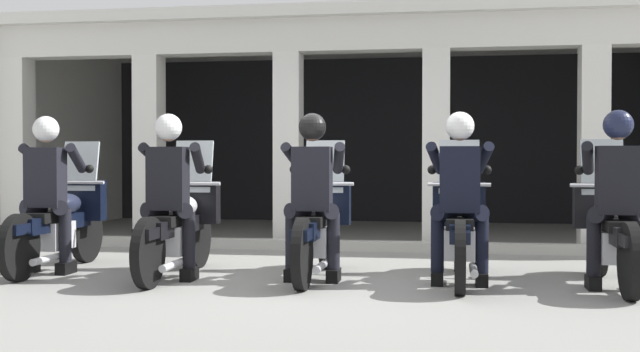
# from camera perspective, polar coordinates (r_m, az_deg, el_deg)

# --- Properties ---
(ground_plane) EXTENTS (80.00, 80.00, 0.00)m
(ground_plane) POSITION_cam_1_polar(r_m,az_deg,el_deg) (10.79, 2.52, -4.91)
(ground_plane) COLOR gray
(station_building) EXTENTS (10.91, 4.84, 3.17)m
(station_building) POSITION_cam_1_polar(r_m,az_deg,el_deg) (12.91, 4.19, 5.13)
(station_building) COLOR black
(station_building) RESTS_ON ground
(kerb_strip) EXTENTS (10.41, 0.24, 0.12)m
(kerb_strip) POSITION_cam_1_polar(r_m,az_deg,el_deg) (10.05, 2.64, -5.02)
(kerb_strip) COLOR #B7B5AD
(kerb_strip) RESTS_ON ground
(motorcycle_far_left) EXTENTS (0.62, 2.04, 1.35)m
(motorcycle_far_left) POSITION_cam_1_polar(r_m,az_deg,el_deg) (8.72, -18.09, -3.13)
(motorcycle_far_left) COLOR black
(motorcycle_far_left) RESTS_ON ground
(police_officer_far_left) EXTENTS (0.63, 0.61, 1.58)m
(police_officer_far_left) POSITION_cam_1_polar(r_m,az_deg,el_deg) (8.44, -19.00, -0.30)
(police_officer_far_left) COLOR black
(police_officer_far_left) RESTS_ON ground
(motorcycle_left) EXTENTS (0.62, 2.04, 1.35)m
(motorcycle_left) POSITION_cam_1_polar(r_m,az_deg,el_deg) (7.98, -10.05, -3.49)
(motorcycle_left) COLOR black
(motorcycle_left) RESTS_ON ground
(police_officer_left) EXTENTS (0.63, 0.61, 1.58)m
(police_officer_left) POSITION_cam_1_polar(r_m,az_deg,el_deg) (7.69, -10.78, -0.40)
(police_officer_left) COLOR black
(police_officer_left) RESTS_ON ground
(motorcycle_center) EXTENTS (0.62, 2.04, 1.35)m
(motorcycle_center) POSITION_cam_1_polar(r_m,az_deg,el_deg) (7.77, -0.16, -3.60)
(motorcycle_center) COLOR black
(motorcycle_center) RESTS_ON ground
(police_officer_center) EXTENTS (0.63, 0.61, 1.58)m
(police_officer_center) POSITION_cam_1_polar(r_m,az_deg,el_deg) (7.47, -0.53, -0.43)
(police_officer_center) COLOR black
(police_officer_center) RESTS_ON ground
(motorcycle_right) EXTENTS (0.62, 2.04, 1.35)m
(motorcycle_right) POSITION_cam_1_polar(r_m,az_deg,el_deg) (7.65, 9.98, -3.69)
(motorcycle_right) COLOR black
(motorcycle_right) RESTS_ON ground
(police_officer_right) EXTENTS (0.63, 0.61, 1.58)m
(police_officer_right) POSITION_cam_1_polar(r_m,az_deg,el_deg) (7.34, 10.00, -0.48)
(police_officer_right) COLOR black
(police_officer_right) RESTS_ON ground
(motorcycle_far_right) EXTENTS (0.62, 2.04, 1.35)m
(motorcycle_far_right) POSITION_cam_1_polar(r_m,az_deg,el_deg) (7.75, 20.15, -3.69)
(motorcycle_far_right) COLOR black
(motorcycle_far_right) RESTS_ON ground
(police_officer_far_right) EXTENTS (0.63, 0.61, 1.58)m
(police_officer_far_right) POSITION_cam_1_polar(r_m,az_deg,el_deg) (7.44, 20.57, -0.52)
(police_officer_far_right) COLOR black
(police_officer_far_right) RESTS_ON ground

